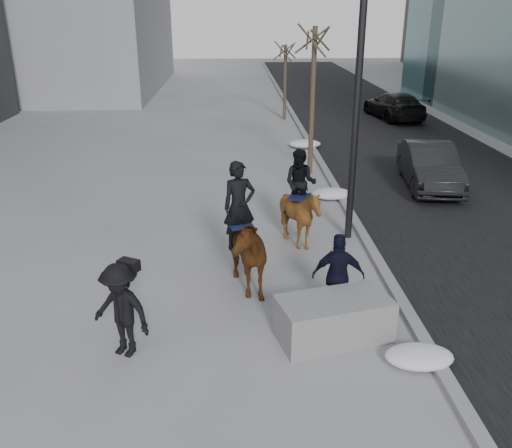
{
  "coord_description": "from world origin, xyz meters",
  "views": [
    {
      "loc": [
        -0.45,
        -9.42,
        5.74
      ],
      "look_at": [
        0.0,
        1.2,
        1.5
      ],
      "focal_mm": 38.0,
      "sensor_mm": 36.0,
      "label": 1
    }
  ],
  "objects_px": {
    "car_near": "(430,166)",
    "mounted_left": "(240,244)",
    "planter": "(334,319)",
    "mounted_right": "(300,209)"
  },
  "relations": [
    {
      "from": "car_near",
      "to": "mounted_left",
      "type": "relative_size",
      "value": 1.57
    },
    {
      "from": "car_near",
      "to": "mounted_left",
      "type": "distance_m",
      "value": 9.66
    },
    {
      "from": "planter",
      "to": "mounted_right",
      "type": "height_order",
      "value": "mounted_right"
    },
    {
      "from": "planter",
      "to": "car_near",
      "type": "bearing_deg",
      "value": 61.7
    },
    {
      "from": "planter",
      "to": "car_near",
      "type": "relative_size",
      "value": 0.46
    },
    {
      "from": "mounted_left",
      "to": "car_near",
      "type": "bearing_deg",
      "value": 46.86
    },
    {
      "from": "car_near",
      "to": "planter",
      "type": "bearing_deg",
      "value": -110.95
    },
    {
      "from": "mounted_left",
      "to": "mounted_right",
      "type": "xyz_separation_m",
      "value": [
        1.56,
        2.21,
        -0.04
      ]
    },
    {
      "from": "car_near",
      "to": "mounted_right",
      "type": "relative_size",
      "value": 1.76
    },
    {
      "from": "mounted_left",
      "to": "mounted_right",
      "type": "relative_size",
      "value": 1.12
    }
  ]
}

